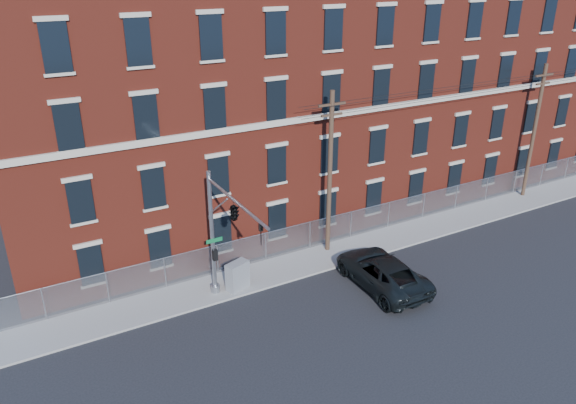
# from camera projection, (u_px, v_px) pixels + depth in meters

# --- Properties ---
(ground) EXTENTS (140.00, 140.00, 0.00)m
(ground) POSITION_uv_depth(u_px,v_px,m) (353.00, 304.00, 29.30)
(ground) COLOR black
(ground) RESTS_ON ground
(sidewalk) EXTENTS (65.00, 3.00, 0.12)m
(sidewalk) POSITION_uv_depth(u_px,v_px,m) (452.00, 220.00, 38.67)
(sidewalk) COLOR gray
(sidewalk) RESTS_ON ground
(mill_building) EXTENTS (55.30, 14.32, 16.30)m
(mill_building) POSITION_uv_depth(u_px,v_px,m) (380.00, 82.00, 42.59)
(mill_building) COLOR maroon
(mill_building) RESTS_ON ground
(chain_link_fence) EXTENTS (59.06, 0.06, 1.85)m
(chain_link_fence) POSITION_uv_depth(u_px,v_px,m) (440.00, 201.00, 39.31)
(chain_link_fence) COLOR #A5A8AD
(chain_link_fence) RESTS_ON ground
(traffic_signal_mast) EXTENTS (0.90, 6.75, 7.00)m
(traffic_signal_mast) POSITION_uv_depth(u_px,v_px,m) (228.00, 220.00, 26.21)
(traffic_signal_mast) COLOR #9EA0A5
(traffic_signal_mast) RESTS_ON ground
(utility_pole_near) EXTENTS (1.80, 0.28, 10.00)m
(utility_pole_near) POSITION_uv_depth(u_px,v_px,m) (330.00, 171.00, 32.55)
(utility_pole_near) COLOR #3F2B1F
(utility_pole_near) RESTS_ON ground
(utility_pole_mid) EXTENTS (1.80, 0.28, 10.00)m
(utility_pole_mid) POSITION_uv_depth(u_px,v_px,m) (534.00, 130.00, 40.64)
(utility_pole_mid) COLOR #3F2B1F
(utility_pole_mid) RESTS_ON ground
(overhead_wires) EXTENTS (40.00, 0.62, 0.62)m
(overhead_wires) POSITION_uv_depth(u_px,v_px,m) (544.00, 78.00, 39.13)
(overhead_wires) COLOR black
(overhead_wires) RESTS_ON ground
(pickup_truck) EXTENTS (3.12, 6.39, 1.75)m
(pickup_truck) POSITION_uv_depth(u_px,v_px,m) (382.00, 272.00, 30.63)
(pickup_truck) COLOR black
(pickup_truck) RESTS_ON ground
(utility_cabinet) EXTENTS (1.42, 1.02, 1.60)m
(utility_cabinet) POSITION_uv_depth(u_px,v_px,m) (238.00, 276.00, 30.15)
(utility_cabinet) COLOR slate
(utility_cabinet) RESTS_ON sidewalk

